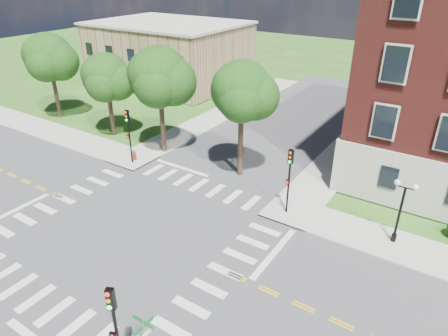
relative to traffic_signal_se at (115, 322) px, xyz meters
The scene contains 18 objects.
ground 11.01m from the traffic_signal_se, 132.40° to the left, with size 160.00×160.00×0.00m, color #275919.
road_ew 11.01m from the traffic_signal_se, 132.40° to the left, with size 90.00×12.00×0.01m, color #3D3D3F.
road_ns 11.01m from the traffic_signal_se, 132.40° to the left, with size 12.00×90.00×0.01m, color #3D3D3F.
sidewalk_ne 24.79m from the traffic_signal_se, 70.35° to the left, with size 34.00×34.00×0.12m.
sidewalk_nw 32.43m from the traffic_signal_se, 134.15° to the left, with size 34.00×34.00×0.12m.
crosswalk_east 8.41m from the traffic_signal_se, 89.31° to the left, with size 2.20×10.20×0.02m, color silver, non-canonical shape.
stop_bar_east 11.37m from the traffic_signal_se, 81.07° to the left, with size 0.40×5.50×0.00m, color silver.
secondary_building 47.71m from the traffic_signal_se, 127.61° to the left, with size 20.40×15.40×8.30m.
tree_a 35.46m from the traffic_signal_se, 147.46° to the left, with size 5.12×5.12×9.21m.
tree_b 27.91m from the traffic_signal_se, 137.90° to the left, with size 4.56×4.56×8.16m.
tree_c 23.06m from the traffic_signal_se, 126.47° to the left, with size 5.17×5.17×9.56m.
tree_d 19.46m from the traffic_signal_se, 106.17° to the left, with size 4.56×4.56×9.37m.
traffic_signal_se is the anchor object (origin of this frame).
traffic_signal_ne 15.14m from the traffic_signal_se, 88.41° to the left, with size 0.37×0.42×4.80m.
traffic_signal_nw 20.63m from the traffic_signal_se, 133.82° to the left, with size 0.34×0.39×4.80m.
twin_lamp_west 17.55m from the traffic_signal_se, 64.78° to the left, with size 1.36×0.36×4.23m.
street_sign_pole 1.41m from the traffic_signal_se, 37.43° to the left, with size 1.10×1.10×3.10m.
fire_hydrant 21.29m from the traffic_signal_se, 133.22° to the left, with size 0.35×0.35×0.75m.
Camera 1 is at (16.78, -14.71, 15.71)m, focal length 32.00 mm.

